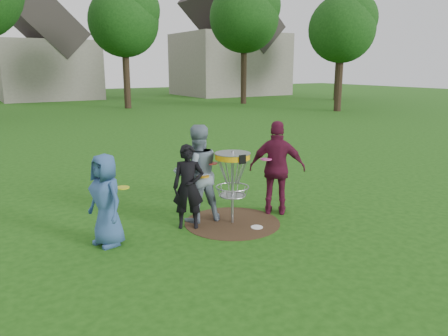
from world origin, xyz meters
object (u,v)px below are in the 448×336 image
player_grey (197,174)px  player_maroon (277,168)px  disc_golf_basket (233,170)px  player_black (188,187)px  player_blue (106,200)px

player_grey → player_maroon: 1.60m
disc_golf_basket → player_maroon: bearing=0.3°
player_black → player_maroon: player_maroon is taller
player_grey → disc_golf_basket: bearing=145.7°
player_blue → player_maroon: bearing=70.0°
player_blue → player_maroon: player_maroon is taller
player_black → player_grey: 0.43m
player_blue → player_grey: bearing=81.3°
player_blue → player_black: 1.49m
player_black → player_maroon: bearing=23.9°
player_blue → player_maroon: size_ratio=0.82×
player_blue → player_black: player_black is taller
player_blue → disc_golf_basket: (2.30, -0.21, 0.25)m
player_black → disc_golf_basket: player_black is taller
player_black → disc_golf_basket: 0.87m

